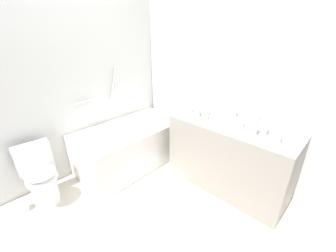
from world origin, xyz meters
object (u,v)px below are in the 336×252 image
Objects in this scene: sink_basin at (228,122)px; toilet_paper_roll at (22,206)px; water_bottle_2 at (198,109)px; water_bottle_0 at (266,124)px; toilet at (41,177)px; water_bottle_3 at (205,107)px; drinking_glass_3 at (273,133)px; sink_faucet at (237,116)px; water_bottle_1 at (255,125)px; drinking_glass_2 at (206,116)px; bathtub at (130,144)px; drinking_glass_1 at (190,109)px; bath_mat at (162,181)px; drinking_glass_0 at (278,137)px.

sink_basin is 2.67× the size of toilet_paper_roll.
water_bottle_0 is at bearing -87.02° from water_bottle_2.
toilet is 2.03m from water_bottle_3.
sink_faucet is at bearing 67.83° from drinking_glass_3.
toilet is 3.09× the size of water_bottle_1.
drinking_glass_2 is (1.60, -1.03, 0.54)m from toilet.
water_bottle_0 is at bearing -117.72° from sink_faucet.
bathtub is at bearing 113.13° from sink_basin.
toilet is 1.98m from drinking_glass_2.
water_bottle_2 is at bearing 93.74° from drinking_glass_3.
toilet_paper_roll is at bearing 157.88° from drinking_glass_1.
drinking_glass_2 reaches higher than drinking_glass_3.
water_bottle_2 is at bearing 134.22° from water_bottle_3.
bath_mat is at bearing 157.49° from water_bottle_3.
bathtub is 1.12m from water_bottle_2.
toilet is at bearing 130.85° from drinking_glass_0.
bathtub is 7.46× the size of water_bottle_2.
drinking_glass_1 is (0.05, 0.15, -0.05)m from water_bottle_2.
sink_basin is 0.34m from water_bottle_1.
water_bottle_2 is 0.32× the size of bath_mat.
toilet_paper_roll is (-1.90, 1.73, -0.89)m from water_bottle_0.
sink_faucet is 0.46m from water_bottle_0.
water_bottle_3 is at bearing 120.47° from sink_faucet.
water_bottle_2 reaches higher than sink_basin.
sink_faucet reaches higher than bath_mat.
sink_basin is 3.67× the size of drinking_glass_0.
bathtub is at bearing 107.52° from water_bottle_0.
water_bottle_3 is (-0.20, 0.33, 0.08)m from sink_faucet.
drinking_glass_0 is at bearing -75.73° from bathtub.
water_bottle_1 reaches higher than drinking_glass_3.
drinking_glass_0 is 2.75m from toilet_paper_roll.
drinking_glass_2 is (-0.06, 0.27, 0.02)m from sink_basin.
water_bottle_3 is (0.08, 0.66, 0.01)m from water_bottle_1.
sink_basin is at bearing -46.80° from bath_mat.
bath_mat is at bearing 161.21° from water_bottle_2.
drinking_glass_3 is at bearing -72.76° from bathtub.
drinking_glass_0 is (-0.08, -0.89, -0.07)m from water_bottle_3.
toilet is at bearing 142.11° from sink_basin.
water_bottle_0 is at bearing -90.23° from drinking_glass_1.
drinking_glass_3 is 0.13× the size of bath_mat.
drinking_glass_1 is (0.00, 0.95, -0.08)m from water_bottle_0.
sink_faucet is 1.15× the size of toilet_paper_roll.
water_bottle_3 is 0.82m from drinking_glass_3.
drinking_glass_3 is (0.07, -0.75, -0.00)m from drinking_glass_2.
water_bottle_3 is at bearing 90.01° from drinking_glass_3.
sink_faucet is 1.26m from bath_mat.
drinking_glass_1 is (-0.01, 0.21, -0.08)m from water_bottle_3.
water_bottle_1 reaches higher than drinking_glass_0.
drinking_glass_3 reaches higher than toilet_paper_roll.
toilet is at bearing 134.58° from water_bottle_1.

